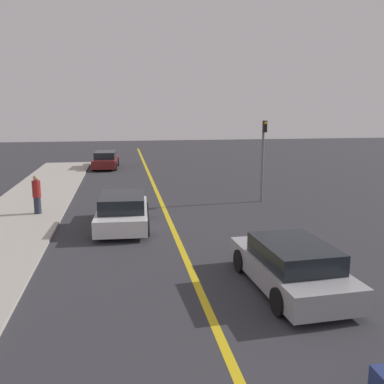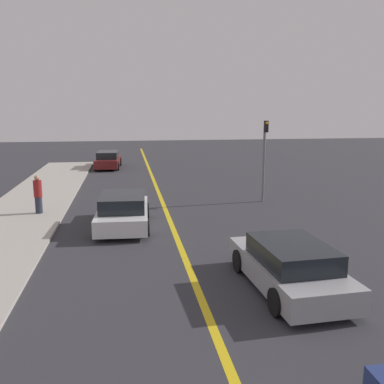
% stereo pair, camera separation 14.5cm
% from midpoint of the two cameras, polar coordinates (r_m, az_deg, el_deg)
% --- Properties ---
extents(road_center_line, '(0.20, 60.00, 0.01)m').
position_cam_midpoint_polar(road_center_line, '(19.50, -3.89, -2.38)').
color(road_center_line, gold).
rests_on(road_center_line, ground_plane).
extents(sidewalk_left, '(3.63, 35.58, 0.11)m').
position_cam_midpoint_polar(sidewalk_left, '(19.71, -22.15, -2.90)').
color(sidewalk_left, '#ADA89E').
rests_on(sidewalk_left, ground_plane).
extents(car_ahead_center, '(2.14, 4.37, 1.28)m').
position_cam_midpoint_polar(car_ahead_center, '(11.29, 12.68, -9.58)').
color(car_ahead_center, '#9E9EA3').
rests_on(car_ahead_center, ground_plane).
extents(car_far_distant, '(2.16, 4.36, 1.32)m').
position_cam_midpoint_polar(car_far_distant, '(16.72, -9.49, -2.58)').
color(car_far_distant, silver).
rests_on(car_far_distant, ground_plane).
extents(car_parked_left_lot, '(2.01, 4.50, 1.30)m').
position_cam_midpoint_polar(car_parked_left_lot, '(33.47, -11.57, 4.20)').
color(car_parked_left_lot, maroon).
rests_on(car_parked_left_lot, ground_plane).
extents(pedestrian_far_standing, '(0.35, 0.35, 1.65)m').
position_cam_midpoint_polar(pedestrian_far_standing, '(19.38, -20.19, -0.32)').
color(pedestrian_far_standing, '#282D3D').
rests_on(pedestrian_far_standing, sidewalk_left).
extents(traffic_light, '(0.18, 0.40, 3.96)m').
position_cam_midpoint_polar(traffic_light, '(21.05, 9.27, 5.23)').
color(traffic_light, slate).
rests_on(traffic_light, ground_plane).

